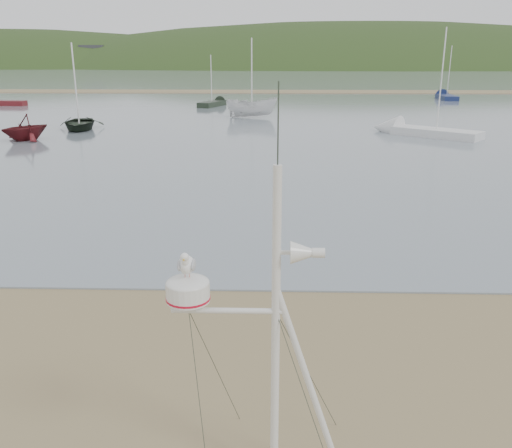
{
  "coord_description": "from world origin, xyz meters",
  "views": [
    {
      "loc": [
        2.95,
        -7.2,
        5.14
      ],
      "look_at": [
        2.71,
        1.0,
        2.55
      ],
      "focal_mm": 38.0,
      "sensor_mm": 36.0,
      "label": 1
    }
  ],
  "objects_px": {
    "sailboat_white_near": "(408,130)",
    "boat_dark": "(77,98)",
    "boat_white": "(252,91)",
    "sailboat_blue_far": "(443,96)",
    "sailboat_dark_mid": "(217,103)",
    "boat_red": "(23,115)",
    "mast_rig": "(270,398)",
    "dinghy_red_far": "(0,103)"
  },
  "relations": [
    {
      "from": "boat_dark",
      "to": "dinghy_red_far",
      "type": "relative_size",
      "value": 0.93
    },
    {
      "from": "mast_rig",
      "to": "boat_red",
      "type": "xyz_separation_m",
      "value": [
        -15.12,
        27.29,
        0.38
      ]
    },
    {
      "from": "boat_dark",
      "to": "sailboat_blue_far",
      "type": "bearing_deg",
      "value": 29.01
    },
    {
      "from": "mast_rig",
      "to": "boat_white",
      "type": "relative_size",
      "value": 1.15
    },
    {
      "from": "sailboat_white_near",
      "to": "sailboat_blue_far",
      "type": "height_order",
      "value": "sailboat_white_near"
    },
    {
      "from": "dinghy_red_far",
      "to": "boat_red",
      "type": "bearing_deg",
      "value": -60.88
    },
    {
      "from": "boat_white",
      "to": "dinghy_red_far",
      "type": "distance_m",
      "value": 28.18
    },
    {
      "from": "sailboat_blue_far",
      "to": "boat_dark",
      "type": "bearing_deg",
      "value": -139.61
    },
    {
      "from": "mast_rig",
      "to": "sailboat_dark_mid",
      "type": "relative_size",
      "value": 0.89
    },
    {
      "from": "sailboat_white_near",
      "to": "mast_rig",
      "type": "bearing_deg",
      "value": -106.27
    },
    {
      "from": "sailboat_white_near",
      "to": "boat_dark",
      "type": "bearing_deg",
      "value": 176.41
    },
    {
      "from": "mast_rig",
      "to": "boat_white",
      "type": "bearing_deg",
      "value": 92.43
    },
    {
      "from": "boat_red",
      "to": "sailboat_blue_far",
      "type": "bearing_deg",
      "value": 77.44
    },
    {
      "from": "sailboat_white_near",
      "to": "boat_white",
      "type": "bearing_deg",
      "value": 139.05
    },
    {
      "from": "sailboat_dark_mid",
      "to": "sailboat_white_near",
      "type": "height_order",
      "value": "sailboat_white_near"
    },
    {
      "from": "dinghy_red_far",
      "to": "sailboat_white_near",
      "type": "bearing_deg",
      "value": -27.79
    },
    {
      "from": "boat_red",
      "to": "sailboat_dark_mid",
      "type": "bearing_deg",
      "value": 102.11
    },
    {
      "from": "boat_white",
      "to": "sailboat_blue_far",
      "type": "relative_size",
      "value": 0.64
    },
    {
      "from": "mast_rig",
      "to": "boat_dark",
      "type": "height_order",
      "value": "mast_rig"
    },
    {
      "from": "sailboat_dark_mid",
      "to": "boat_white",
      "type": "bearing_deg",
      "value": -70.04
    },
    {
      "from": "sailboat_dark_mid",
      "to": "sailboat_white_near",
      "type": "xyz_separation_m",
      "value": [
        14.65,
        -20.18,
        -0.0
      ]
    },
    {
      "from": "boat_red",
      "to": "sailboat_white_near",
      "type": "distance_m",
      "value": 24.4
    },
    {
      "from": "boat_red",
      "to": "sailboat_blue_far",
      "type": "height_order",
      "value": "sailboat_blue_far"
    },
    {
      "from": "boat_dark",
      "to": "mast_rig",
      "type": "bearing_deg",
      "value": -78.64
    },
    {
      "from": "mast_rig",
      "to": "sailboat_blue_far",
      "type": "distance_m",
      "value": 64.29
    },
    {
      "from": "boat_red",
      "to": "sailboat_white_near",
      "type": "xyz_separation_m",
      "value": [
        24.11,
        3.51,
        -1.26
      ]
    },
    {
      "from": "boat_dark",
      "to": "dinghy_red_far",
      "type": "xyz_separation_m",
      "value": [
        -14.42,
        18.04,
        -1.91
      ]
    },
    {
      "from": "mast_rig",
      "to": "sailboat_white_near",
      "type": "relative_size",
      "value": 0.67
    },
    {
      "from": "sailboat_white_near",
      "to": "boat_red",
      "type": "bearing_deg",
      "value": -171.73
    },
    {
      "from": "boat_red",
      "to": "boat_white",
      "type": "distance_m",
      "value": 18.54
    },
    {
      "from": "dinghy_red_far",
      "to": "sailboat_blue_far",
      "type": "bearing_deg",
      "value": 12.54
    },
    {
      "from": "boat_red",
      "to": "boat_white",
      "type": "xyz_separation_m",
      "value": [
        13.42,
        12.78,
        0.6
      ]
    },
    {
      "from": "boat_dark",
      "to": "boat_white",
      "type": "height_order",
      "value": "boat_dark"
    },
    {
      "from": "boat_white",
      "to": "mast_rig",
      "type": "bearing_deg",
      "value": -177.74
    },
    {
      "from": "mast_rig",
      "to": "sailboat_white_near",
      "type": "xyz_separation_m",
      "value": [
        8.99,
        30.79,
        -0.88
      ]
    },
    {
      "from": "boat_red",
      "to": "dinghy_red_far",
      "type": "bearing_deg",
      "value": 153.02
    },
    {
      "from": "boat_red",
      "to": "mast_rig",
      "type": "bearing_deg",
      "value": -27.11
    },
    {
      "from": "boat_dark",
      "to": "sailboat_blue_far",
      "type": "height_order",
      "value": "sailboat_blue_far"
    },
    {
      "from": "dinghy_red_far",
      "to": "mast_rig",
      "type": "bearing_deg",
      "value": -60.94
    },
    {
      "from": "boat_white",
      "to": "dinghy_red_far",
      "type": "xyz_separation_m",
      "value": [
        -26.21,
        10.17,
        -1.87
      ]
    },
    {
      "from": "dinghy_red_far",
      "to": "boat_white",
      "type": "bearing_deg",
      "value": -21.21
    },
    {
      "from": "dinghy_red_far",
      "to": "sailboat_dark_mid",
      "type": "relative_size",
      "value": 0.85
    }
  ]
}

